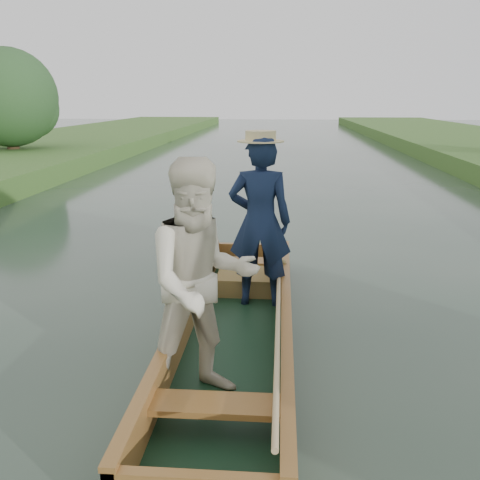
{
  "coord_description": "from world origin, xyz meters",
  "views": [
    {
      "loc": [
        0.44,
        -4.99,
        2.44
      ],
      "look_at": [
        0.0,
        0.6,
        0.95
      ],
      "focal_mm": 40.0,
      "sensor_mm": 36.0,
      "label": 1
    }
  ],
  "objects": [
    {
      "name": "ground",
      "position": [
        0.0,
        0.0,
        0.0
      ],
      "size": [
        120.0,
        120.0,
        0.0
      ],
      "primitive_type": "plane",
      "color": "#283D30",
      "rests_on": "ground"
    },
    {
      "name": "punt",
      "position": [
        -0.02,
        -0.16,
        0.77
      ],
      "size": [
        1.31,
        5.0,
        2.08
      ],
      "color": "black",
      "rests_on": "ground"
    },
    {
      "name": "trees_far",
      "position": [
        -0.33,
        13.92,
        2.53
      ],
      "size": [
        22.89,
        4.83,
        4.49
      ],
      "color": "#47331E",
      "rests_on": "ground"
    }
  ]
}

